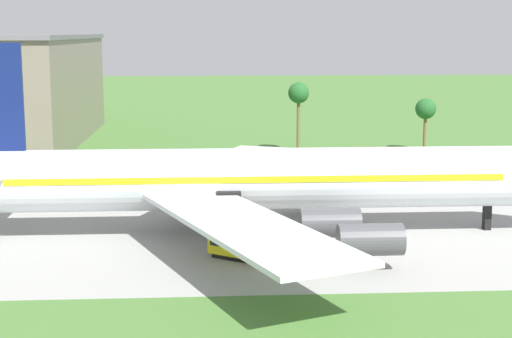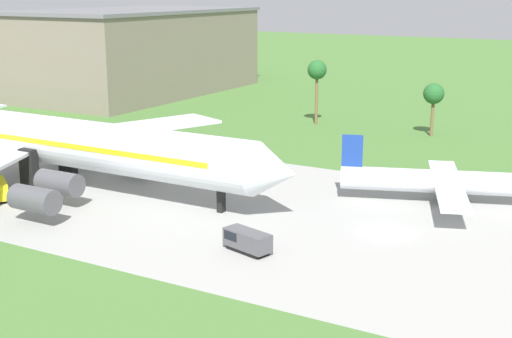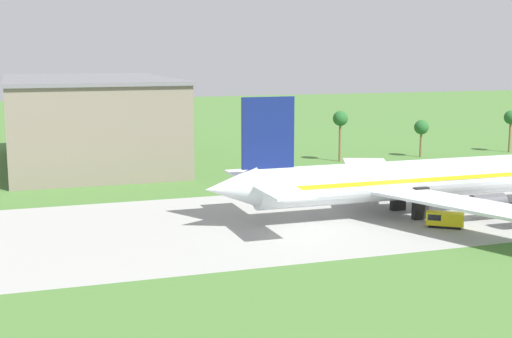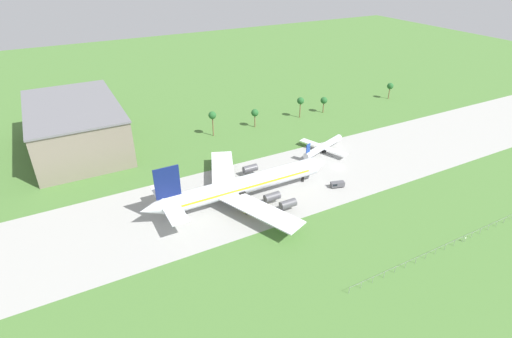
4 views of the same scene
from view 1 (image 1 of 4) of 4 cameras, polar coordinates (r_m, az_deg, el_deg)
jet_airliner at (r=80.11m, az=-0.95°, el=-0.76°), size 70.88×60.34×19.55m
baggage_tug at (r=72.13m, az=-1.43°, el=-5.57°), size 5.62×4.79×2.34m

